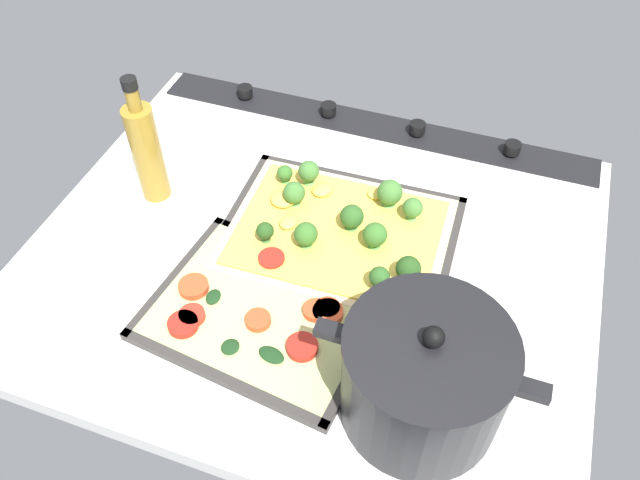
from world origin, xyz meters
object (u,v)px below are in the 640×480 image
Objects in this scene: baking_tray_front at (338,238)px; cooking_pot at (424,377)px; broccoli_pizza at (340,228)px; veggie_pizza_back at (263,311)px; oil_bottle at (147,150)px; baking_tray_back at (265,313)px.

cooking_pot is (-17.58, 22.58, 6.60)cm from baking_tray_front.
baking_tray_front is at bearing 70.03° from broccoli_pizza.
broccoli_pizza is 17.68cm from veggie_pizza_back.
broccoli_pizza is at bearing -52.97° from cooking_pot.
broccoli_pizza is 31.20cm from oil_bottle.
oil_bottle reaches higher than baking_tray_back.
oil_bottle is (25.21, -16.38, 7.66)cm from veggie_pizza_back.
baking_tray_back is at bearing -15.82° from cooking_pot.
baking_tray_front is 1.63× the size of oil_bottle.
oil_bottle reaches higher than baking_tray_front.
cooking_pot is (-22.52, 6.38, 6.59)cm from baking_tray_back.
oil_bottle is at bearing -32.62° from baking_tray_back.
baking_tray_front is 1.34× the size of cooking_pot.
broccoli_pizza is at bearing -107.25° from veggie_pizza_back.
cooking_pot is at bearing 127.03° from broccoli_pizza.
oil_bottle reaches higher than cooking_pot.
baking_tray_front is 16.93cm from baking_tray_back.
broccoli_pizza is 1.00× the size of baking_tray_back.
veggie_pizza_back is 24.18cm from cooking_pot.
veggie_pizza_back is at bearing 146.98° from oil_bottle.
cooking_pot is (-17.40, 23.07, 4.94)cm from broccoli_pizza.
broccoli_pizza is 29.32cm from cooking_pot.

